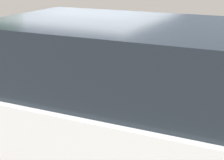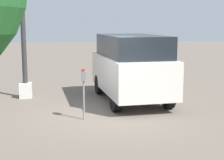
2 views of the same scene
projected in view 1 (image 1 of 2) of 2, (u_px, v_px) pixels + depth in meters
name	position (u px, v px, depth m)	size (l,w,h in m)	color
ground_plane	(91.00, 138.00, 6.06)	(80.00, 80.00, 0.00)	#60564C
parking_meter_near	(84.00, 68.00, 6.34)	(0.20, 0.12, 1.47)	gray
parked_van	(157.00, 121.00, 3.80)	(4.53, 2.24, 2.32)	beige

